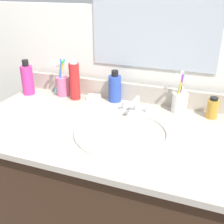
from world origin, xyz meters
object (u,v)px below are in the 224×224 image
Objects in this scene: bottle_shampoo_blue at (115,88)px; soap_bar at (94,97)px; bottle_spray_red at (75,80)px; bottle_soap_pink at (27,79)px; cup_white_ceramic at (180,101)px; cup_pink at (62,85)px; faucet at (136,108)px; bottle_oil_amber at (213,108)px.

bottle_shampoo_blue reaches higher than soap_bar.
bottle_spray_red is 3.38× the size of soap_bar.
bottle_soap_pink is 0.80m from cup_white_ceramic.
cup_pink reaches higher than soap_bar.
bottle_soap_pink reaches higher than soap_bar.
bottle_oil_amber reaches higher than faucet.
faucet is 2.50× the size of soap_bar.
soap_bar is (0.09, 0.02, -0.09)m from bottle_spray_red.
cup_white_ceramic is (-0.15, 0.02, 0.01)m from bottle_oil_amber.
cup_white_ceramic is at bearing 173.94° from bottle_oil_amber.
bottle_soap_pink is at bearing -172.97° from soap_bar.
bottle_oil_amber is (0.33, 0.08, 0.02)m from faucet.
bottle_shampoo_blue is (0.47, 0.07, -0.01)m from bottle_soap_pink.
cup_pink is at bearing 165.28° from bottle_spray_red.
cup_pink is at bearing 179.20° from bottle_oil_amber.
bottle_soap_pink is (-0.61, 0.04, 0.05)m from faucet.
bottle_soap_pink reaches higher than bottle_oil_amber.
bottle_soap_pink is at bearing -165.51° from cup_pink.
bottle_shampoo_blue is 0.32m from cup_white_ceramic.
faucet is 0.86× the size of bottle_soap_pink.
cup_pink reaches higher than bottle_oil_amber.
bottle_shampoo_blue is 0.82× the size of cup_pink.
cup_pink reaches higher than bottle_shampoo_blue.
cup_white_ceramic reaches higher than bottle_oil_amber.
bottle_spray_red is 1.35× the size of bottle_shampoo_blue.
bottle_spray_red reaches higher than soap_bar.
bottle_spray_red is (-0.67, -0.01, 0.05)m from bottle_oil_amber.
bottle_spray_red reaches higher than bottle_oil_amber.
cup_white_ceramic is (0.52, 0.03, -0.05)m from bottle_spray_red.
cup_pink is at bearing -175.82° from bottle_shampoo_blue.
bottle_shampoo_blue is (-0.47, 0.03, 0.02)m from bottle_oil_amber.
bottle_spray_red is at bearing -178.95° from bottle_oil_amber.
bottle_spray_red is 0.10m from cup_pink.
bottle_shampoo_blue is at bearing 12.34° from bottle_spray_red.
bottle_spray_red is 0.13m from soap_bar.
bottle_soap_pink reaches higher than faucet.
soap_bar is (0.18, -0.00, -0.05)m from cup_pink.
cup_pink is 3.06× the size of soap_bar.
cup_white_ceramic is at bearing 3.02° from bottle_spray_red.
faucet is 0.82× the size of cup_pink.
bottle_oil_amber is 0.47m from bottle_shampoo_blue.
bottle_spray_red is at bearing -167.66° from bottle_shampoo_blue.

